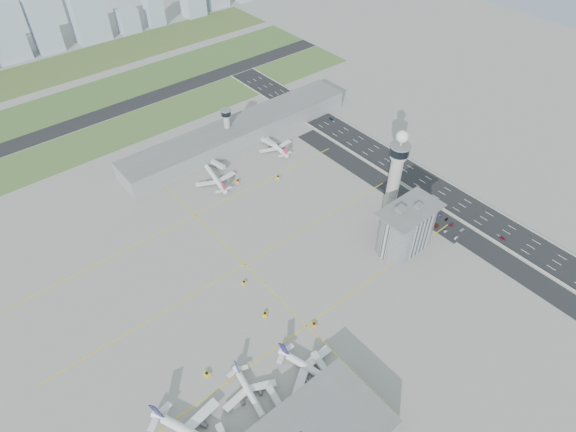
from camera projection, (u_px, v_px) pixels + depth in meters
ground at (323, 262)px, 307.86m from camera, size 1000.00×1000.00×0.00m
grass_strip_0 at (134, 126)px, 426.18m from camera, size 480.00×50.00×0.08m
grass_strip_1 at (99, 95)px, 468.76m from camera, size 480.00×60.00×0.08m
grass_strip_2 at (68, 66)px, 514.17m from camera, size 480.00×70.00×0.08m
runway at (116, 110)px, 447.17m from camera, size 480.00×22.00×0.10m
highway at (435, 189)px, 361.76m from camera, size 28.00×500.00×0.10m
barrier_left at (423, 196)px, 354.82m from camera, size 0.60×500.00×1.20m
barrier_right at (447, 181)px, 367.95m from camera, size 0.60×500.00×1.20m
landside_road at (425, 210)px, 344.36m from camera, size 18.00×260.00×0.08m
parking_lot at (437, 220)px, 336.61m from camera, size 20.00×44.00×0.10m
taxiway_line_h_0 at (307, 326)px, 272.07m from camera, size 260.00×0.60×0.01m
taxiway_line_h_1 at (245, 264)px, 306.13m from camera, size 260.00×0.60×0.01m
taxiway_line_h_2 at (195, 215)px, 340.19m from camera, size 260.00×0.60×0.01m
taxiway_line_v at (245, 264)px, 306.13m from camera, size 0.60×260.00×0.01m
control_tower at (396, 169)px, 322.46m from camera, size 14.00×14.00×64.50m
secondary_tower at (227, 124)px, 394.36m from camera, size 8.60×8.60×31.90m
admin_building at (407, 227)px, 309.40m from camera, size 42.00×24.00×33.50m
terminal_pier at (239, 132)px, 405.29m from camera, size 210.00×32.00×15.80m
airplane_near_a at (192, 432)px, 221.68m from camera, size 54.38×57.82×12.84m
airplane_near_b at (250, 392)px, 237.59m from camera, size 34.63×38.93×9.70m
airplane_near_c at (312, 367)px, 246.71m from camera, size 44.26×48.29×11.24m
airplane_far_a at (215, 176)px, 364.96m from camera, size 38.67×43.22×10.62m
airplane_far_b at (275, 143)px, 397.71m from camera, size 34.68×39.40×10.08m
jet_bridge_near_1 at (282, 412)px, 232.38m from camera, size 5.39×14.31×5.70m
jet_bridge_near_2 at (328, 375)px, 246.45m from camera, size 5.39×14.31×5.70m
jet_bridge_far_0 at (212, 163)px, 381.80m from camera, size 5.39×14.31×5.70m
jet_bridge_far_1 at (262, 140)px, 405.25m from camera, size 5.39×14.31×5.70m
tug_0 at (207, 374)px, 249.17m from camera, size 2.73×3.61×1.93m
tug_1 at (265, 314)px, 276.89m from camera, size 4.01×3.96×1.94m
tug_2 at (314, 324)px, 271.69m from camera, size 2.97×3.58×1.78m
tug_3 at (244, 282)px, 294.21m from camera, size 3.29×2.64×1.68m
tug_4 at (238, 181)px, 367.44m from camera, size 4.15×3.95×1.99m
tug_5 at (278, 177)px, 371.14m from camera, size 3.86×3.83×1.87m
car_lot_0 at (456, 238)px, 322.97m from camera, size 3.92×1.70×1.32m
car_lot_1 at (446, 231)px, 327.57m from camera, size 3.89×1.42×1.28m
car_lot_2 at (436, 226)px, 331.56m from camera, size 4.92×2.72×1.31m
car_lot_3 at (432, 221)px, 334.82m from camera, size 4.18×2.14×1.16m
car_lot_4 at (418, 213)px, 340.89m from camera, size 3.70×1.72×1.23m
car_lot_5 at (412, 209)px, 344.44m from camera, size 3.77×1.38×1.23m
car_lot_6 at (462, 230)px, 328.68m from camera, size 4.37×2.16×1.19m
car_lot_7 at (452, 224)px, 332.49m from camera, size 4.17×1.84×1.19m
car_lot_8 at (447, 219)px, 336.46m from camera, size 3.44×1.70×1.13m
car_lot_9 at (440, 215)px, 339.64m from camera, size 3.40×1.54×1.08m
car_lot_10 at (433, 210)px, 343.58m from camera, size 4.13×2.28×1.09m
car_lot_11 at (421, 203)px, 348.93m from camera, size 4.01×1.77×1.14m
car_hw_0 at (503, 238)px, 322.57m from camera, size 2.07×3.93×1.27m
car_hw_1 at (396, 165)px, 382.82m from camera, size 1.69×3.76×1.20m
car_hw_2 at (331, 119)px, 434.18m from camera, size 2.34×4.65×1.26m
car_hw_4 at (276, 99)px, 461.18m from camera, size 1.60×3.32×1.09m
skyline_bldg_7 at (2, 31)px, 507.28m from camera, size 35.76×28.61×61.22m
skyline_bldg_8 at (39, 13)px, 515.53m from camera, size 26.33×21.06×83.39m
skyline_bldg_9 at (86, 12)px, 546.46m from camera, size 36.96×29.57×62.11m
skyline_bldg_10 at (128, 21)px, 573.35m from camera, size 23.01×18.41×27.75m
skyline_bldg_11 at (154, 9)px, 585.78m from camera, size 20.22×16.18×38.97m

